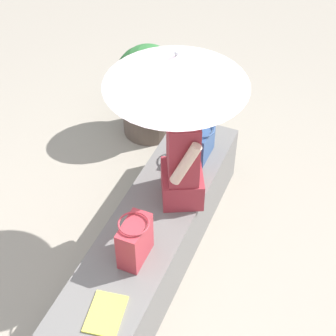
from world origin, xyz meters
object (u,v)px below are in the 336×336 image
Objects in this scene: handbag_black at (135,241)px; planter_near at (148,89)px; tote_bag_canvas at (201,142)px; parasol at (176,70)px; magazine at (106,314)px; person_seated at (183,154)px.

planter_near is at bearing -157.92° from handbag_black.
parasol is at bearing -6.14° from tote_bag_canvas.
planter_near is (-2.18, -0.72, -0.03)m from magazine.
parasol is at bearing -118.13° from person_seated.
magazine is 0.32× the size of planter_near.
parasol reaches higher than handbag_black.
magazine is at bearing 2.38° from handbag_black.
parasol is 1.64m from planter_near.
handbag_black reaches higher than magazine.
parasol is 1.07m from handbag_black.
person_seated reaches higher than handbag_black.
person_seated reaches higher than planter_near.
handbag_black is 1.07m from tote_bag_canvas.
handbag_black is at bearing -2.17° from tote_bag_canvas.
tote_bag_canvas is 0.30× the size of planter_near.
tote_bag_canvas is at bearing -176.85° from person_seated.
magazine is at bearing -0.83° from tote_bag_canvas.
magazine is (1.10, 0.02, -1.00)m from parasol.
handbag_black is at bearing 0.30° from parasol.
person_seated is 1.13m from magazine.
person_seated is at bearing 174.07° from handbag_black.
person_seated is 1.02× the size of planter_near.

